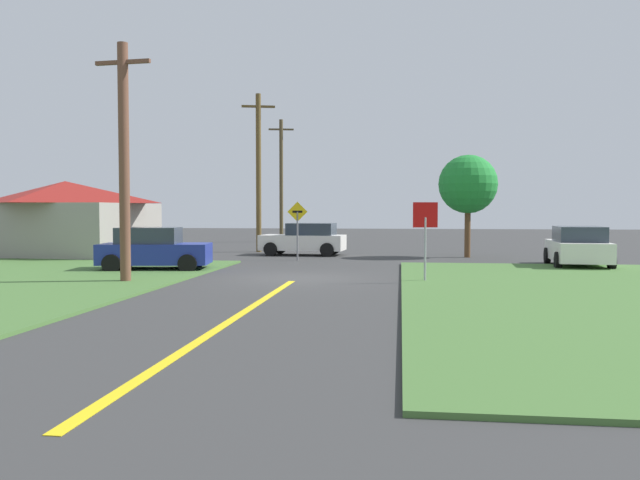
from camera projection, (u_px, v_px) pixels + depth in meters
name	position (u px, v px, depth m)	size (l,w,h in m)	color
ground_plane	(297.00, 278.00, 21.16)	(120.00, 120.00, 0.00)	#373737
lane_stripe_center	(235.00, 318.00, 13.23)	(0.20, 14.00, 0.01)	yellow
stop_sign	(425.00, 226.00, 19.70)	(0.76, 0.22, 2.50)	#9EA0A8
car_approaching_junction	(305.00, 239.00, 32.17)	(4.31, 2.31, 1.62)	white
car_on_crossroad	(578.00, 247.00, 25.39)	(2.41, 4.36, 1.62)	white
parked_car_near_building	(154.00, 249.00, 23.72)	(4.21, 2.43, 1.62)	navy
utility_pole_near	(124.00, 161.00, 19.51)	(1.80, 0.32, 7.34)	brown
utility_pole_mid	(259.00, 171.00, 34.58)	(1.77, 0.56, 8.56)	brown
utility_pole_far	(281.00, 179.00, 45.92)	(1.79, 0.47, 8.79)	#4D4128
direction_sign	(297.00, 224.00, 28.68)	(0.90, 0.19, 2.65)	slate
oak_tree_left	(468.00, 185.00, 30.50)	(2.80, 2.80, 4.92)	brown
barn	(66.00, 219.00, 31.61)	(7.89, 6.59, 3.71)	gray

